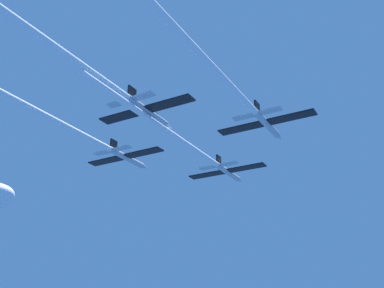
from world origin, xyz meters
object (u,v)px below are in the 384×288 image
jet_lead (194,149)px  jet_slot (105,81)px  jet_left_wing (83,135)px  jet_right_wing (238,93)px

jet_lead → jet_slot: (-0.13, -28.29, 1.29)m
jet_left_wing → jet_slot: size_ratio=1.11×
jet_right_wing → jet_lead: bearing=138.6°
jet_lead → jet_right_wing: 21.65m
jet_lead → jet_slot: 28.32m
jet_lead → jet_right_wing: (16.21, -14.27, 1.52)m
jet_right_wing → jet_left_wing: bearing=-178.9°
jet_right_wing → jet_slot: jet_right_wing is taller
jet_right_wing → jet_slot: 21.54m
jet_lead → jet_right_wing: bearing=-41.4°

